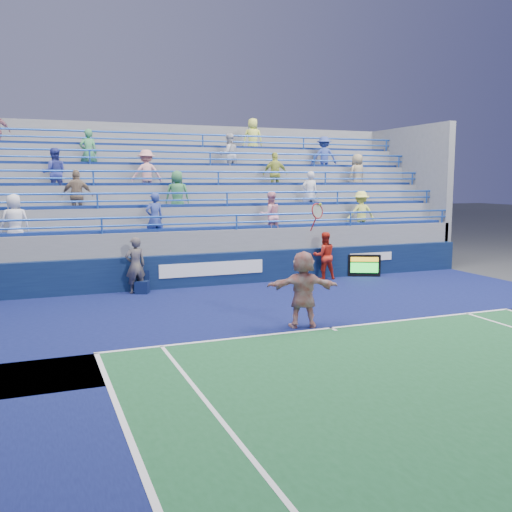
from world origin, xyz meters
name	(u,v)px	position (x,y,z in m)	size (l,w,h in m)	color
ground	(331,329)	(0.00, 0.00, 0.00)	(120.00, 120.00, 0.00)	#333538
sponsor_wall	(239,268)	(0.00, 6.50, 0.55)	(18.00, 0.32, 1.10)	#0A1739
bleacher_stand	(207,230)	(0.00, 10.27, 1.55)	(18.00, 5.60, 6.13)	slate
serve_speed_board	(364,266)	(4.78, 6.13, 0.41)	(1.13, 0.62, 0.82)	black
judge_chair	(142,286)	(-3.42, 5.99, 0.23)	(0.53, 0.55, 0.72)	#0B1639
tennis_player	(303,289)	(-0.57, 0.38, 0.94)	(1.82, 1.07, 3.00)	silver
line_judge	(135,265)	(-3.60, 6.06, 0.89)	(0.65, 0.43, 1.78)	#141537
ball_girl	(324,256)	(3.15, 6.20, 0.85)	(0.83, 0.65, 1.71)	red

